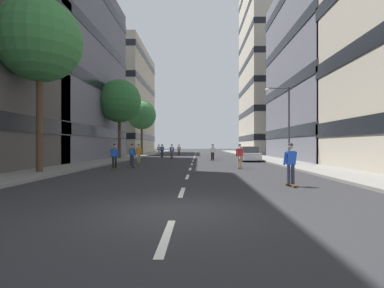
{
  "coord_description": "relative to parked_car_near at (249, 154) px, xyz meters",
  "views": [
    {
      "loc": [
        0.6,
        -7.37,
        1.69
      ],
      "look_at": [
        0.0,
        18.56,
        1.77
      ],
      "focal_mm": 27.19,
      "sensor_mm": 36.0,
      "label": 1
    }
  ],
  "objects": [
    {
      "name": "skater_3",
      "position": [
        -2.28,
        -9.4,
        0.29
      ],
      "size": [
        0.56,
        0.92,
        1.78
      ],
      "color": "brown",
      "rests_on": "ground_plane"
    },
    {
      "name": "parked_car_near",
      "position": [
        0.0,
        0.0,
        0.0
      ],
      "size": [
        1.82,
        4.4,
        1.52
      ],
      "color": "silver",
      "rests_on": "ground_plane"
    },
    {
      "name": "skater_8",
      "position": [
        -10.99,
        -10.52,
        0.29
      ],
      "size": [
        0.55,
        0.91,
        1.78
      ],
      "color": "brown",
      "rests_on": "ground_plane"
    },
    {
      "name": "street_tree_mid",
      "position": [
        -14.43,
        3.27,
        6.07
      ],
      "size": [
        4.99,
        4.99,
        9.15
      ],
      "color": "#4C3823",
      "rests_on": "sidewalk_left"
    },
    {
      "name": "skater_11",
      "position": [
        -10.82,
        14.51,
        0.29
      ],
      "size": [
        0.55,
        0.92,
        1.78
      ],
      "color": "brown",
      "rests_on": "ground_plane"
    },
    {
      "name": "ground_plane",
      "position": [
        -5.81,
        6.51,
        -0.7
      ],
      "size": [
        176.58,
        176.58,
        0.0
      ],
      "primitive_type": "plane",
      "color": "#28282B"
    },
    {
      "name": "building_right_far",
      "position": [
        10.59,
        29.86,
        17.23
      ],
      "size": [
        12.45,
        18.96,
        35.68
      ],
      "color": "#BCB29E",
      "rests_on": "ground_plane"
    },
    {
      "name": "sidewalk_left",
      "position": [
        -14.43,
        10.19,
        -0.63
      ],
      "size": [
        3.22,
        80.93,
        0.14
      ],
      "primitive_type": "cube",
      "color": "gray",
      "rests_on": "ground_plane"
    },
    {
      "name": "skater_5",
      "position": [
        -10.27,
        -8.44,
        0.32
      ],
      "size": [
        0.57,
        0.92,
        1.78
      ],
      "color": "brown",
      "rests_on": "ground_plane"
    },
    {
      "name": "building_left_far",
      "position": [
        -22.21,
        29.86,
        10.11
      ],
      "size": [
        12.45,
        21.7,
        21.42
      ],
      "color": "#B2A893",
      "rests_on": "ground_plane"
    },
    {
      "name": "skater_0",
      "position": [
        -10.19,
        8.87,
        0.32
      ],
      "size": [
        0.55,
        0.92,
        1.78
      ],
      "color": "brown",
      "rests_on": "ground_plane"
    },
    {
      "name": "building_right_mid",
      "position": [
        10.59,
        2.35,
        9.56
      ],
      "size": [
        12.45,
        18.22,
        20.34
      ],
      "color": "slate",
      "rests_on": "ground_plane"
    },
    {
      "name": "street_tree_near",
      "position": [
        -14.43,
        -13.71,
        7.05
      ],
      "size": [
        4.81,
        4.81,
        10.04
      ],
      "color": "#4C3823",
      "rests_on": "sidewalk_left"
    },
    {
      "name": "skater_7",
      "position": [
        -10.73,
        -3.73,
        0.29
      ],
      "size": [
        0.56,
        0.92,
        1.78
      ],
      "color": "brown",
      "rests_on": "ground_plane"
    },
    {
      "name": "street_tree_far",
      "position": [
        -14.43,
        16.45,
        5.8
      ],
      "size": [
        4.64,
        4.64,
        8.7
      ],
      "color": "#4C3823",
      "rests_on": "sidewalk_left"
    },
    {
      "name": "skater_6",
      "position": [
        -8.31,
        15.21,
        0.32
      ],
      "size": [
        0.56,
        0.92,
        1.78
      ],
      "color": "brown",
      "rests_on": "ground_plane"
    },
    {
      "name": "skater_1",
      "position": [
        -8.52,
        5.37,
        0.32
      ],
      "size": [
        0.53,
        0.9,
        1.78
      ],
      "color": "brown",
      "rests_on": "ground_plane"
    },
    {
      "name": "lane_markings",
      "position": [
        -5.81,
        7.58,
        -0.7
      ],
      "size": [
        0.16,
        67.2,
        0.01
      ],
      "color": "silver",
      "rests_on": "ground_plane"
    },
    {
      "name": "building_left_mid",
      "position": [
        -22.21,
        2.35,
        9.74
      ],
      "size": [
        12.45,
        20.26,
        20.7
      ],
      "color": "slate",
      "rests_on": "ground_plane"
    },
    {
      "name": "skater_10",
      "position": [
        -1.45,
        -18.33,
        0.29
      ],
      "size": [
        0.56,
        0.92,
        1.78
      ],
      "color": "brown",
      "rests_on": "ground_plane"
    },
    {
      "name": "sidewalk_right",
      "position": [
        2.81,
        10.19,
        -0.63
      ],
      "size": [
        3.22,
        80.93,
        0.14
      ],
      "primitive_type": "cube",
      "color": "gray",
      "rests_on": "ground_plane"
    },
    {
      "name": "skater_9",
      "position": [
        -3.74,
        0.82,
        0.29
      ],
      "size": [
        0.57,
        0.92,
        1.78
      ],
      "color": "brown",
      "rests_on": "ground_plane"
    },
    {
      "name": "skater_2",
      "position": [
        -3.51,
        4.55,
        0.29
      ],
      "size": [
        0.54,
        0.9,
        1.78
      ],
      "color": "brown",
      "rests_on": "ground_plane"
    },
    {
      "name": "skater_4",
      "position": [
        -11.54,
        15.74,
        0.32
      ],
      "size": [
        0.56,
        0.92,
        1.78
      ],
      "color": "brown",
      "rests_on": "ground_plane"
    },
    {
      "name": "streetlamp_right",
      "position": [
        2.12,
        -5.36,
        3.44
      ],
      "size": [
        2.13,
        0.3,
        6.5
      ],
      "color": "#3F3F44",
      "rests_on": "sidewalk_right"
    }
  ]
}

